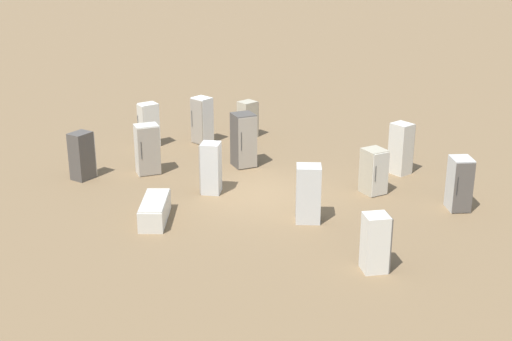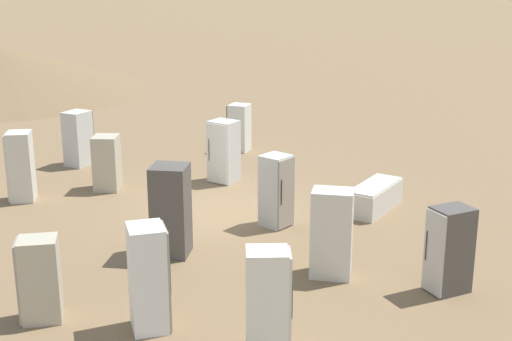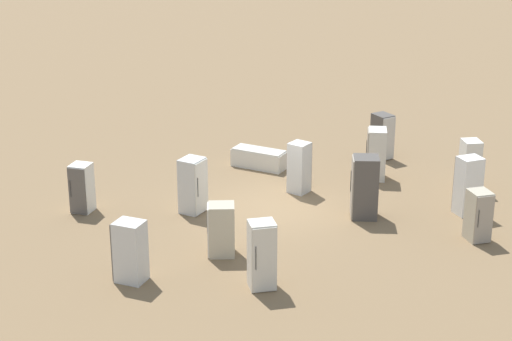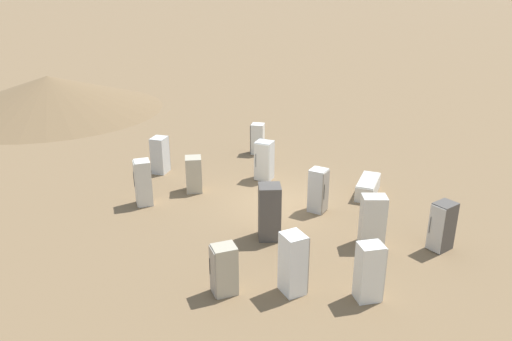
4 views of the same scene
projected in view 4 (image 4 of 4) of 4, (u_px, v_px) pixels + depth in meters
The scene contains 15 objects.
ground_plane at pixel (280, 203), 19.46m from camera, with size 1000.00×1000.00×0.00m, color brown.
dirt_mound at pixel (50, 93), 32.39m from camera, with size 14.35×14.35×2.28m.
discarded_fridge_0 at pixel (143, 183), 19.10m from camera, with size 0.81×0.82×1.79m.
discarded_fridge_1 at pixel (269, 212), 16.62m from camera, with size 0.81×0.87×1.91m.
discarded_fridge_2 at pixel (257, 139), 24.65m from camera, with size 0.70×0.65×1.52m.
discarded_fridge_3 at pixel (442, 226), 15.96m from camera, with size 0.92×0.89×1.62m.
discarded_fridge_4 at pixel (194, 174), 20.35m from camera, with size 0.77×0.85×1.47m.
discarded_fridge_5 at pixel (373, 220), 16.22m from camera, with size 0.82×0.68×1.74m.
discarded_fridge_6 at pixel (293, 263), 13.74m from camera, with size 0.86×0.88×1.81m.
discarded_fridge_7 at pixel (368, 187), 20.15m from camera, with size 1.25×2.02×0.66m.
discarded_fridge_8 at pixel (318, 190), 18.55m from camera, with size 0.80×0.78×1.68m.
discarded_fridge_9 at pixel (264, 161), 21.47m from camera, with size 0.87×0.85×1.72m.
discarded_fridge_10 at pixel (160, 155), 22.27m from camera, with size 0.75×0.87×1.64m.
discarded_fridge_11 at pixel (369, 272), 13.45m from camera, with size 0.81×0.72×1.69m.
discarded_fridge_12 at pixel (224, 270), 13.75m from camera, with size 0.85×0.79×1.47m.
Camera 4 is at (0.34, -17.66, 8.32)m, focal length 35.00 mm.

